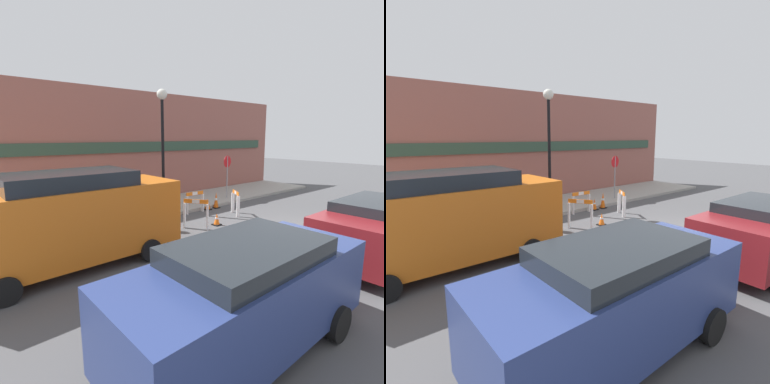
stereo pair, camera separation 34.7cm
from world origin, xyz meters
TOP-DOWN VIEW (x-y plane):
  - ground_plane at (0.00, 0.00)m, footprint 60.00×60.00m
  - sidewalk_slab at (0.00, 6.16)m, footprint 18.00×3.32m
  - storefront_facade at (0.00, 7.89)m, footprint 18.00×0.22m
  - streetlamp_post at (-1.71, 5.34)m, footprint 0.44×0.44m
  - stop_sign at (2.25, 5.24)m, footprint 0.60×0.10m
  - barricade_0 at (0.38, 3.00)m, footprint 0.51×0.74m
  - barricade_1 at (-0.75, 4.35)m, footprint 0.93×0.18m
  - barricade_2 at (-2.24, 2.59)m, footprint 0.63×0.83m
  - traffic_cone_0 at (-1.33, 2.43)m, footprint 0.30×0.30m
  - traffic_cone_1 at (0.08, 4.40)m, footprint 0.30×0.30m
  - traffic_cone_2 at (-2.90, 4.35)m, footprint 0.30×0.30m
  - traffic_cone_3 at (0.62, 4.40)m, footprint 0.30×0.30m
  - person_worker at (-3.54, 3.70)m, footprint 0.31×0.31m
  - person_pedestrian at (-6.51, 7.07)m, footprint 0.45×0.45m
  - parked_car_0 at (-5.83, -2.64)m, footprint 4.42×1.84m
  - parked_car_1 at (-0.28, -2.64)m, footprint 4.54×2.03m
  - work_van at (-6.72, 2.24)m, footprint 5.47×2.11m

SIDE VIEW (x-z plane):
  - ground_plane at x=0.00m, z-range 0.00..0.00m
  - sidewalk_slab at x=0.00m, z-range 0.00..0.14m
  - traffic_cone_0 at x=-1.33m, z-range -0.01..0.45m
  - traffic_cone_1 at x=0.08m, z-range -0.01..0.51m
  - traffic_cone_2 at x=-2.90m, z-range -0.01..0.60m
  - traffic_cone_3 at x=0.62m, z-range -0.01..0.74m
  - barricade_1 at x=-0.75m, z-range 0.05..1.00m
  - barricade_0 at x=0.38m, z-range 0.03..1.07m
  - barricade_2 at x=-2.24m, z-range 0.05..1.15m
  - person_worker at x=-3.54m, z-range 0.07..1.79m
  - parked_car_1 at x=-0.28m, z-range 0.11..1.76m
  - parked_car_0 at x=-5.83m, z-range 0.11..1.91m
  - person_pedestrian at x=-6.51m, z-range 0.20..1.84m
  - work_van at x=-6.72m, z-range 0.11..2.57m
  - stop_sign at x=2.25m, z-range 0.51..2.71m
  - storefront_facade at x=0.00m, z-range 0.00..5.50m
  - streetlamp_post at x=-1.71m, z-range 0.87..5.98m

